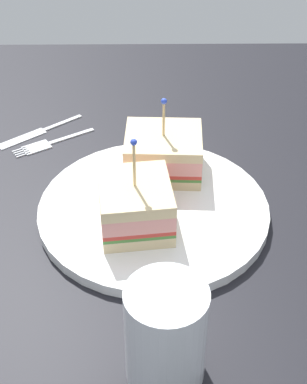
{
  "coord_description": "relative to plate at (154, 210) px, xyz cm",
  "views": [
    {
      "loc": [
        -50.77,
        0.56,
        43.08
      ],
      "look_at": [
        0.0,
        0.0,
        3.26
      ],
      "focal_mm": 53.94,
      "sensor_mm": 36.0,
      "label": 1
    }
  ],
  "objects": [
    {
      "name": "fork",
      "position": [
        14.63,
        14.42,
        -0.46
      ],
      "size": [
        7.16,
        10.59,
        0.35
      ],
      "color": "silver",
      "rests_on": "ground_plane"
    },
    {
      "name": "plate",
      "position": [
        0.0,
        0.0,
        0.0
      ],
      "size": [
        26.36,
        26.36,
        1.26
      ],
      "primitive_type": "cylinder",
      "color": "white",
      "rests_on": "ground_plane"
    },
    {
      "name": "ground_plane",
      "position": [
        0.0,
        0.0,
        -1.63
      ],
      "size": [
        94.87,
        94.87,
        2.0
      ],
      "primitive_type": "cube",
      "color": "black"
    },
    {
      "name": "sandwich_half_back",
      "position": [
        6.9,
        -1.26,
        3.21
      ],
      "size": [
        8.53,
        9.47,
        10.01
      ],
      "color": "beige",
      "rests_on": "plate"
    },
    {
      "name": "knife",
      "position": [
        17.53,
        16.14,
        -0.46
      ],
      "size": [
        9.08,
        10.91,
        0.35
      ],
      "color": "silver",
      "rests_on": "ground_plane"
    },
    {
      "name": "drink_glass",
      "position": [
        -21.07,
        -0.76,
        3.73
      ],
      "size": [
        6.78,
        6.78,
        9.94
      ],
      "color": "beige",
      "rests_on": "ground_plane"
    },
    {
      "name": "sandwich_half_front",
      "position": [
        -3.18,
        1.98,
        3.34
      ],
      "size": [
        9.28,
        8.52,
        11.1
      ],
      "color": "beige",
      "rests_on": "plate"
    }
  ]
}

